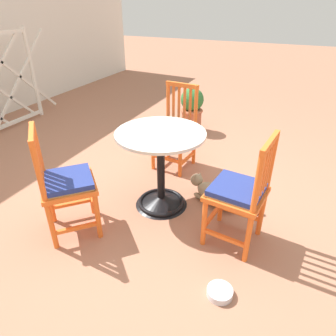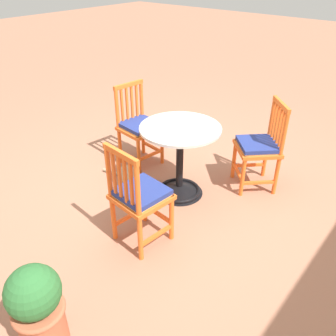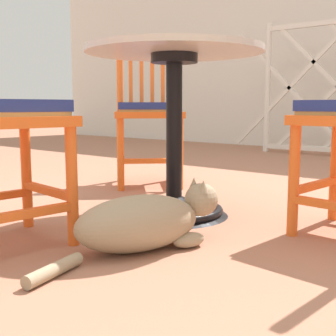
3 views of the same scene
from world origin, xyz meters
name	(u,v)px [view 3 (image 3 of 3)]	position (x,y,z in m)	size (l,w,h in m)	color
ground_plane	(168,220)	(0.00, 0.00, 0.00)	(24.00, 24.00, 0.00)	#A36B51
cafe_table	(174,152)	(-0.04, 0.09, 0.28)	(0.76, 0.76, 0.73)	black
orange_chair_near_fence	(148,112)	(-0.66, 0.61, 0.45)	(0.57, 0.57, 0.91)	orange
tabby_cat	(148,222)	(0.19, -0.34, 0.10)	(0.35, 0.74, 0.23)	#9E896B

